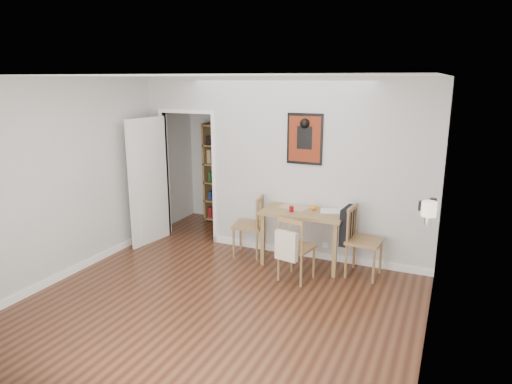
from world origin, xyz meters
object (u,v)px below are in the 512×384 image
at_px(orange_fruit, 314,207).
at_px(mantel_lamp, 429,210).
at_px(ceramic_jar_b, 433,203).
at_px(ceramic_jar_a, 422,206).
at_px(chair_left, 248,226).
at_px(fireplace, 424,262).
at_px(chair_front, 296,248).
at_px(red_glass, 291,209).
at_px(dining_table, 305,217).
at_px(bookshelf, 225,174).
at_px(chair_right, 363,240).
at_px(notebook, 333,211).

relative_size(orange_fruit, mantel_lamp, 0.33).
bearing_deg(ceramic_jar_b, ceramic_jar_a, -115.29).
xyz_separation_m(chair_left, fireplace, (2.51, -0.80, 0.16)).
distance_m(fireplace, ceramic_jar_a, 0.62).
bearing_deg(chair_front, red_glass, 117.50).
bearing_deg(chair_left, chair_front, -29.99).
xyz_separation_m(dining_table, ceramic_jar_a, (1.57, -0.72, 0.52)).
xyz_separation_m(dining_table, red_glass, (-0.15, -0.16, 0.14)).
bearing_deg(chair_front, bookshelf, 137.05).
height_order(dining_table, chair_front, chair_front).
relative_size(chair_right, chair_front, 1.09).
bearing_deg(red_glass, chair_front, -62.50).
distance_m(dining_table, mantel_lamp, 2.14).
height_order(bookshelf, ceramic_jar_b, bookshelf).
relative_size(dining_table, ceramic_jar_a, 10.91).
xyz_separation_m(chair_front, ceramic_jar_b, (1.59, 0.07, 0.77)).
xyz_separation_m(chair_front, bookshelf, (-2.02, 1.88, 0.45)).
relative_size(chair_right, notebook, 2.85).
xyz_separation_m(chair_right, ceramic_jar_b, (0.83, -0.41, 0.72)).
relative_size(chair_right, fireplace, 0.76).
bearing_deg(chair_front, fireplace, -9.62).
height_order(chair_right, bookshelf, bookshelf).
bearing_deg(ceramic_jar_b, chair_front, -177.34).
bearing_deg(notebook, chair_front, -113.87).
distance_m(bookshelf, notebook, 2.62).
bearing_deg(ceramic_jar_a, mantel_lamp, -79.64).
xyz_separation_m(fireplace, mantel_lamp, (0.01, -0.36, 0.69)).
relative_size(fireplace, ceramic_jar_a, 11.80).
bearing_deg(notebook, ceramic_jar_a, -33.80).
bearing_deg(mantel_lamp, notebook, 134.78).
distance_m(chair_right, mantel_lamp, 1.61).
bearing_deg(ceramic_jar_b, dining_table, 163.02).
bearing_deg(fireplace, chair_right, 137.14).
distance_m(ceramic_jar_a, ceramic_jar_b, 0.23).
bearing_deg(mantel_lamp, fireplace, 91.58).
distance_m(chair_front, orange_fruit, 0.74).
relative_size(chair_left, notebook, 2.73).
bearing_deg(dining_table, chair_front, -83.03).
xyz_separation_m(chair_left, ceramic_jar_a, (2.43, -0.67, 0.76)).
bearing_deg(ceramic_jar_a, chair_left, 164.57).
bearing_deg(chair_front, chair_right, 32.40).
distance_m(chair_right, red_glass, 1.04).
distance_m(bookshelf, red_glass, 2.32).
bearing_deg(dining_table, red_glass, -133.88).
bearing_deg(ceramic_jar_a, red_glass, 161.97).
xyz_separation_m(chair_right, orange_fruit, (-0.73, 0.14, 0.33)).
bearing_deg(mantel_lamp, bookshelf, 145.15).
bearing_deg(ceramic_jar_a, chair_front, 174.91).
relative_size(dining_table, mantel_lamp, 4.94).
distance_m(chair_front, fireplace, 1.61).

